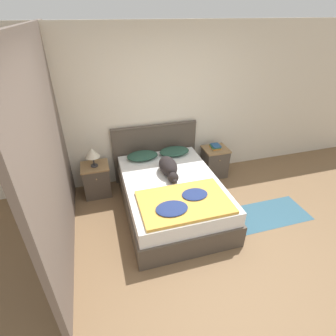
{
  "coord_description": "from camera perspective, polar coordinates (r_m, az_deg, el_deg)",
  "views": [
    {
      "loc": [
        -0.99,
        -1.93,
        2.66
      ],
      "look_at": [
        -0.06,
        1.26,
        0.65
      ],
      "focal_mm": 28.0,
      "sensor_mm": 36.0,
      "label": 1
    }
  ],
  "objects": [
    {
      "name": "wall_back",
      "position": [
        4.4,
        -2.49,
        12.86
      ],
      "size": [
        9.0,
        0.06,
        2.55
      ],
      "color": "beige",
      "rests_on": "ground_plane"
    },
    {
      "name": "nightstand_right",
      "position": [
        4.87,
        10.09,
        1.36
      ],
      "size": [
        0.44,
        0.4,
        0.54
      ],
      "color": "#4C4238",
      "rests_on": "ground_plane"
    },
    {
      "name": "headboard",
      "position": [
        4.61,
        -2.79,
        3.76
      ],
      "size": [
        1.47,
        0.06,
        1.03
      ],
      "color": "#4C4238",
      "rests_on": "ground_plane"
    },
    {
      "name": "ground_plane",
      "position": [
        3.44,
        7.32,
        -19.93
      ],
      "size": [
        16.0,
        16.0,
        0.0
      ],
      "primitive_type": "plane",
      "color": "brown"
    },
    {
      "name": "pillow_right",
      "position": [
        4.45,
        1.38,
        3.65
      ],
      "size": [
        0.51,
        0.33,
        0.11
      ],
      "color": "#284C3D",
      "rests_on": "bed"
    },
    {
      "name": "wall_side_left",
      "position": [
        3.33,
        -23.99,
        3.77
      ],
      "size": [
        0.06,
        3.1,
        2.55
      ],
      "color": "#706056",
      "rests_on": "ground_plane"
    },
    {
      "name": "pillow_left",
      "position": [
        4.33,
        -5.6,
        2.69
      ],
      "size": [
        0.51,
        0.33,
        0.11
      ],
      "color": "#284C3D",
      "rests_on": "bed"
    },
    {
      "name": "dog",
      "position": [
        3.88,
        0.14,
        0.14
      ],
      "size": [
        0.26,
        0.66,
        0.24
      ],
      "color": "black",
      "rests_on": "bed"
    },
    {
      "name": "rug",
      "position": [
        4.31,
        20.94,
        -9.36
      ],
      "size": [
        1.2,
        0.59,
        0.0
      ],
      "color": "#335B70",
      "rests_on": "ground_plane"
    },
    {
      "name": "book_stack",
      "position": [
        4.75,
        10.28,
        4.65
      ],
      "size": [
        0.17,
        0.2,
        0.06
      ],
      "color": "orange",
      "rests_on": "nightstand_right"
    },
    {
      "name": "bed",
      "position": [
        3.95,
        0.79,
        -6.1
      ],
      "size": [
        1.39,
        1.94,
        0.55
      ],
      "color": "#4C4238",
      "rests_on": "ground_plane"
    },
    {
      "name": "quilt",
      "position": [
        3.35,
        3.44,
        -7.42
      ],
      "size": [
        1.14,
        0.76,
        0.07
      ],
      "color": "gold",
      "rests_on": "bed"
    },
    {
      "name": "nightstand_left",
      "position": [
        4.45,
        -15.24,
        -2.47
      ],
      "size": [
        0.44,
        0.4,
        0.54
      ],
      "color": "#4C4238",
      "rests_on": "ground_plane"
    },
    {
      "name": "table_lamp",
      "position": [
        4.19,
        -16.17,
        3.13
      ],
      "size": [
        0.22,
        0.22,
        0.31
      ],
      "color": "#2D2D33",
      "rests_on": "nightstand_left"
    }
  ]
}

